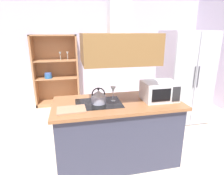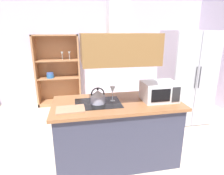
{
  "view_description": "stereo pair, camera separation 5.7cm",
  "coord_description": "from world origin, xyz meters",
  "px_view_note": "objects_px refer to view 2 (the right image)",
  "views": [
    {
      "loc": [
        -0.58,
        -2.02,
        1.81
      ],
      "look_at": [
        -0.01,
        0.63,
        1.0
      ],
      "focal_mm": 29.97,
      "sensor_mm": 36.0,
      "label": 1
    },
    {
      "loc": [
        -0.52,
        -2.03,
        1.81
      ],
      "look_at": [
        -0.01,
        0.63,
        1.0
      ],
      "focal_mm": 29.97,
      "sensor_mm": 36.0,
      "label": 2
    }
  ],
  "objects_px": {
    "cutting_board": "(70,109)",
    "wine_glass_on_counter": "(113,90)",
    "dish_cabinet": "(58,74)",
    "kettle": "(98,97)",
    "microwave": "(159,91)",
    "refrigerator": "(185,77)"
  },
  "relations": [
    {
      "from": "cutting_board",
      "to": "microwave",
      "type": "relative_size",
      "value": 0.74
    },
    {
      "from": "refrigerator",
      "to": "microwave",
      "type": "distance_m",
      "value": 1.54
    },
    {
      "from": "kettle",
      "to": "cutting_board",
      "type": "distance_m",
      "value": 0.4
    },
    {
      "from": "wine_glass_on_counter",
      "to": "dish_cabinet",
      "type": "bearing_deg",
      "value": 110.42
    },
    {
      "from": "cutting_board",
      "to": "wine_glass_on_counter",
      "type": "relative_size",
      "value": 1.65
    },
    {
      "from": "kettle",
      "to": "refrigerator",
      "type": "bearing_deg",
      "value": 28.56
    },
    {
      "from": "microwave",
      "to": "wine_glass_on_counter",
      "type": "height_order",
      "value": "microwave"
    },
    {
      "from": "kettle",
      "to": "microwave",
      "type": "xyz_separation_m",
      "value": [
        0.84,
        -0.05,
        0.04
      ]
    },
    {
      "from": "refrigerator",
      "to": "microwave",
      "type": "xyz_separation_m",
      "value": [
        -1.08,
        -1.09,
        0.11
      ]
    },
    {
      "from": "refrigerator",
      "to": "dish_cabinet",
      "type": "relative_size",
      "value": 1.05
    },
    {
      "from": "dish_cabinet",
      "to": "wine_glass_on_counter",
      "type": "relative_size",
      "value": 8.48
    },
    {
      "from": "kettle",
      "to": "cutting_board",
      "type": "relative_size",
      "value": 0.63
    },
    {
      "from": "refrigerator",
      "to": "wine_glass_on_counter",
      "type": "distance_m",
      "value": 1.98
    },
    {
      "from": "refrigerator",
      "to": "cutting_board",
      "type": "bearing_deg",
      "value": -152.02
    },
    {
      "from": "kettle",
      "to": "microwave",
      "type": "distance_m",
      "value": 0.84
    },
    {
      "from": "refrigerator",
      "to": "cutting_board",
      "type": "xyz_separation_m",
      "value": [
        -2.27,
        -1.21,
        -0.01
      ]
    },
    {
      "from": "refrigerator",
      "to": "wine_glass_on_counter",
      "type": "xyz_separation_m",
      "value": [
        -1.71,
        -1.0,
        0.13
      ]
    },
    {
      "from": "refrigerator",
      "to": "cutting_board",
      "type": "height_order",
      "value": "refrigerator"
    },
    {
      "from": "cutting_board",
      "to": "wine_glass_on_counter",
      "type": "xyz_separation_m",
      "value": [
        0.56,
        0.21,
        0.14
      ]
    },
    {
      "from": "refrigerator",
      "to": "kettle",
      "type": "height_order",
      "value": "refrigerator"
    },
    {
      "from": "dish_cabinet",
      "to": "microwave",
      "type": "xyz_separation_m",
      "value": [
        1.55,
        -2.55,
        0.26
      ]
    },
    {
      "from": "cutting_board",
      "to": "dish_cabinet",
      "type": "bearing_deg",
      "value": 97.57
    }
  ]
}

